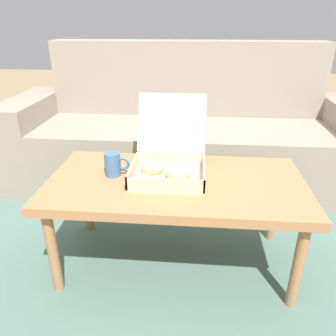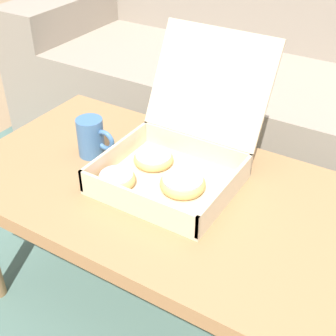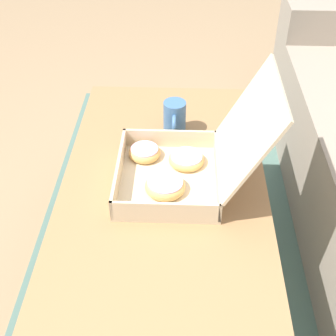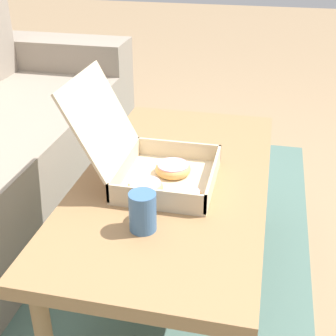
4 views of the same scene
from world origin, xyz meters
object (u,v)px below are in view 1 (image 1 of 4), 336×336
(couch, at_px, (184,138))
(coffee_mug, at_px, (113,164))
(coffee_table, at_px, (176,189))
(pastry_box, at_px, (166,162))

(couch, xyz_separation_m, coffee_mug, (-0.28, -0.89, 0.18))
(coffee_table, height_order, pastry_box, pastry_box)
(coffee_table, xyz_separation_m, pastry_box, (-0.05, 0.05, 0.10))
(coffee_table, xyz_separation_m, coffee_mug, (-0.28, 0.02, 0.10))
(pastry_box, xyz_separation_m, coffee_mug, (-0.23, -0.03, -0.01))
(couch, bearing_deg, coffee_table, -90.00)
(pastry_box, relative_size, coffee_mug, 3.65)
(couch, height_order, pastry_box, couch)
(couch, bearing_deg, pastry_box, -93.24)
(coffee_table, distance_m, pastry_box, 0.13)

